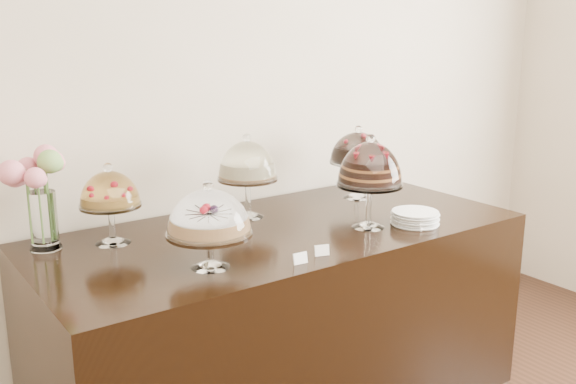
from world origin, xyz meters
TOP-DOWN VIEW (x-y plane):
  - wall_back at (0.00, 3.00)m, footprint 5.00×0.04m
  - display_counter at (0.04, 2.45)m, footprint 2.20×1.00m
  - cake_stand_sugar_sponge at (-0.45, 2.21)m, footprint 0.32×0.32m
  - cake_stand_choco_layer at (0.38, 2.24)m, footprint 0.30×0.30m
  - cake_stand_cheesecake at (0.02, 2.70)m, footprint 0.29×0.29m
  - cake_stand_dark_choco at (0.68, 2.67)m, footprint 0.30×0.30m
  - cake_stand_fruit_tart at (-0.65, 2.69)m, footprint 0.25×0.25m
  - flower_vase at (-0.91, 2.78)m, footprint 0.27×0.32m
  - plate_stack at (0.58, 2.15)m, footprint 0.22×0.22m
  - price_card_left at (-0.16, 2.04)m, footprint 0.06×0.02m
  - price_card_right at (0.55, 2.06)m, footprint 0.06×0.02m
  - price_card_extra at (-0.03, 2.06)m, footprint 0.06×0.03m

SIDE VIEW (x-z plane):
  - display_counter at x=0.04m, z-range 0.00..0.90m
  - price_card_left at x=-0.16m, z-range 0.90..0.94m
  - price_card_right at x=0.55m, z-range 0.90..0.94m
  - price_card_extra at x=-0.03m, z-range 0.90..0.94m
  - plate_stack at x=0.58m, z-range 0.90..0.96m
  - cake_stand_sugar_sponge at x=-0.45m, z-range 0.93..1.27m
  - cake_stand_fruit_tart at x=-0.65m, z-range 0.94..1.29m
  - cake_stand_dark_choco at x=0.68m, z-range 0.96..1.35m
  - cake_stand_cheesecake at x=0.02m, z-range 0.95..1.36m
  - flower_vase at x=-0.91m, z-range 0.96..1.38m
  - cake_stand_choco_layer at x=0.38m, z-range 0.96..1.39m
  - wall_back at x=0.00m, z-range 0.00..3.00m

